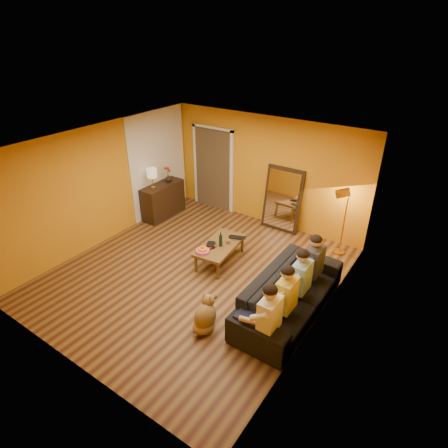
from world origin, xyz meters
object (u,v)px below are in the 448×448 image
Objects in this scene: table_lamp at (152,179)px; person_far_right at (314,266)px; sideboard at (163,200)px; dog at (205,314)px; vase at (168,178)px; mirror_frame at (283,199)px; sofa at (290,294)px; wine_bottle at (221,239)px; coffee_table at (220,253)px; person_far_left at (269,320)px; person_mid_left at (286,299)px; laptop at (237,239)px; tumbler at (228,241)px; person_mid_right at (301,282)px; floor_lamp at (344,223)px.

person_far_right is (4.37, -0.54, -0.49)m from table_lamp.
sideboard is 0.74m from table_lamp.
sideboard is 4.26m from dog.
table_lamp is at bearing -90.00° from vase.
sofa is (1.45, -2.57, -0.40)m from mirror_frame.
coffee_table is at bearing 135.00° from wine_bottle.
mirror_frame reaches higher than person_far_left.
person_mid_left is (4.37, -1.94, 0.18)m from sideboard.
person_far_left is 3.45× the size of laptop.
person_far_left is (1.04, 0.16, 0.30)m from dog.
table_lamp reaches higher than person_mid_left.
person_mid_left is at bearing -31.71° from tumbler.
mirror_frame is at bearing 122.59° from person_mid_right.
laptop is (-1.79, 0.82, -0.18)m from person_mid_right.
sofa is at bearing -21.92° from tumbler.
floor_lamp reaches higher than dog.
person_far_left reaches higher than vase.
dog is at bearing -171.05° from person_far_left.
table_lamp is at bearing 165.98° from person_mid_right.
vase is at bearing 118.76° from dog.
table_lamp is at bearing 164.71° from wine_bottle.
sideboard is 1.90× the size of dog.
coffee_table is at bearing 72.74° from sofa.
laptop is (-1.79, 1.92, -0.18)m from person_far_left.
vase reaches higher than sofa.
coffee_table is 1.97m from dog.
mirror_frame is 1.25× the size of coffee_table.
table_lamp is 4.69m from person_mid_left.
person_mid_right is (0.00, 0.55, 0.00)m from person_mid_left.
sideboard is 3.34× the size of laptop.
dog is 4.46m from vase.
wine_bottle is at bearing -99.31° from mirror_frame.
person_far_right is at bearing 39.98° from dog.
sofa is 2.05× the size of person_far_right.
person_far_right is at bearing -14.02° from vase.
person_mid_left is 13.33× the size of tumbler.
dog is 1.30m from person_mid_left.
sideboard reaches higher than coffee_table.
person_mid_right is (4.37, -1.39, 0.18)m from sideboard.
dog is at bearing -129.55° from person_mid_right.
floor_lamp is (0.10, 2.29, 0.36)m from sofa.
sofa reaches higher than coffee_table.
coffee_table is at bearing -100.92° from mirror_frame.
sofa is 1.04m from person_far_left.
floor_lamp is at bearing -2.50° from sofa.
mirror_frame is 1.92m from tumbler.
person_far_left is (1.58, -3.57, -0.15)m from mirror_frame.
dog is at bearing -145.62° from person_mid_left.
wine_bottle is (-1.89, -1.77, -0.14)m from floor_lamp.
vase is at bearing 166.44° from floor_lamp.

